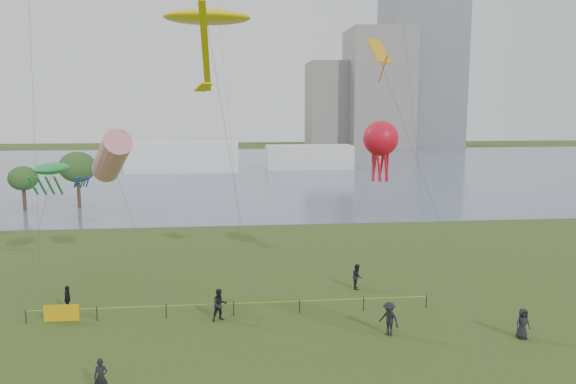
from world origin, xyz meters
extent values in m
cube|color=slate|center=(0.00, 100.00, 0.02)|extent=(400.00, 120.00, 0.08)
cube|color=gray|center=(46.00, 162.00, 19.00)|extent=(20.00, 20.00, 38.00)
cube|color=slate|center=(32.00, 168.00, 14.00)|extent=(16.00, 18.00, 28.00)
cube|color=white|center=(-12.00, 95.00, 3.00)|extent=(22.00, 8.00, 6.00)
cube|color=silver|center=(14.00, 98.00, 2.50)|extent=(18.00, 7.00, 5.00)
cylinder|color=#3A2B1A|center=(-21.91, 53.62, 1.60)|extent=(0.44, 0.44, 3.21)
ellipsoid|color=#325A23|center=(-21.91, 53.62, 5.20)|extent=(4.56, 4.56, 3.85)
cylinder|color=#3A2B1A|center=(-28.11, 52.35, 1.24)|extent=(0.44, 0.44, 2.48)
ellipsoid|color=#325A23|center=(-28.11, 52.35, 4.02)|extent=(3.52, 3.52, 2.97)
cylinder|color=black|center=(-14.91, 13.58, 0.42)|extent=(0.07, 0.07, 0.85)
cylinder|color=black|center=(-10.91, 13.58, 0.42)|extent=(0.07, 0.07, 0.85)
cylinder|color=black|center=(-6.91, 13.58, 0.42)|extent=(0.07, 0.07, 0.85)
cylinder|color=black|center=(-2.91, 13.58, 0.42)|extent=(0.07, 0.07, 0.85)
cylinder|color=black|center=(1.09, 13.58, 0.42)|extent=(0.07, 0.07, 0.85)
cylinder|color=black|center=(5.09, 13.58, 0.42)|extent=(0.07, 0.07, 0.85)
cylinder|color=black|center=(9.09, 13.58, 0.42)|extent=(0.07, 0.07, 0.85)
cylinder|color=yellow|center=(-2.91, 13.58, 0.75)|extent=(24.00, 0.03, 0.03)
cube|color=#DBA30B|center=(-12.91, 13.58, 0.55)|extent=(2.00, 0.04, 1.00)
imported|color=black|center=(-3.72, 12.82, 0.95)|extent=(1.12, 1.00, 1.91)
imported|color=black|center=(5.53, 9.64, 0.94)|extent=(1.30, 1.39, 1.88)
imported|color=black|center=(-12.99, 15.21, 0.83)|extent=(0.53, 1.02, 1.67)
imported|color=black|center=(12.59, 8.42, 0.84)|extent=(0.89, 0.64, 1.69)
imported|color=black|center=(-8.74, 4.60, 0.82)|extent=(0.60, 0.40, 1.63)
imported|color=black|center=(5.68, 17.84, 0.87)|extent=(0.79, 0.94, 1.73)
cylinder|color=#3F3F42|center=(-2.89, 14.20, 8.93)|extent=(2.73, 4.85, 17.87)
ellipsoid|color=yellow|center=(-4.24, 16.61, 17.86)|extent=(5.32, 3.33, 0.83)
cube|color=yellow|center=(-4.24, 12.41, 15.46)|extent=(0.36, 6.98, 4.09)
cube|color=yellow|center=(-4.24, 8.61, 13.36)|extent=(0.95, 0.95, 0.42)
cylinder|color=#3F3F42|center=(-9.29, 18.47, 4.55)|extent=(3.70, 4.83, 9.11)
cylinder|color=red|center=(-11.12, 20.87, 9.09)|extent=(3.83, 5.24, 3.94)
cylinder|color=#1939B3|center=(-12.52, 19.67, 7.49)|extent=(0.60, 1.13, 0.88)
cylinder|color=#1939B3|center=(-12.80, 20.05, 7.49)|extent=(0.60, 1.13, 0.88)
cylinder|color=#1939B3|center=(-13.25, 19.91, 7.49)|extent=(0.60, 1.13, 0.88)
cylinder|color=#1939B3|center=(-13.25, 19.44, 7.49)|extent=(0.60, 1.13, 0.88)
cylinder|color=#1939B3|center=(-12.80, 19.29, 7.49)|extent=(0.60, 1.13, 0.88)
cylinder|color=#3F3F42|center=(-15.39, 17.60, 4.11)|extent=(0.10, 8.28, 8.24)
ellipsoid|color=#198D3C|center=(-15.42, 21.73, 8.22)|extent=(2.24, 4.04, 0.78)
cylinder|color=#198D3C|center=(-16.22, 20.13, 7.22)|extent=(0.16, 1.79, 1.54)
cylinder|color=#198D3C|center=(-15.67, 20.13, 7.22)|extent=(0.16, 1.79, 1.54)
cylinder|color=#198D3C|center=(-15.12, 20.13, 7.22)|extent=(0.16, 1.79, 1.54)
cylinder|color=#198D3C|center=(-14.57, 20.13, 7.22)|extent=(0.16, 1.79, 1.54)
cylinder|color=#3F3F42|center=(4.62, 15.03, 5.20)|extent=(5.06, 5.82, 10.40)
sphere|color=red|center=(7.14, 17.92, 10.39)|extent=(2.38, 2.38, 2.38)
cylinder|color=red|center=(7.64, 17.92, 8.79)|extent=(0.18, 0.54, 2.60)
cylinder|color=red|center=(7.39, 18.35, 8.79)|extent=(0.49, 0.36, 2.61)
cylinder|color=red|center=(6.89, 18.35, 8.79)|extent=(0.49, 0.36, 2.61)
cylinder|color=red|center=(6.64, 17.92, 8.79)|extent=(0.18, 0.54, 2.60)
cylinder|color=red|center=(6.89, 17.49, 8.79)|extent=(0.49, 0.36, 2.61)
cylinder|color=red|center=(7.39, 17.49, 8.79)|extent=(0.49, 0.36, 2.61)
cylinder|color=#3F3F42|center=(5.91, 4.01, 7.70)|extent=(1.84, 14.06, 15.42)
cube|color=orange|center=(5.00, 11.03, 15.40)|extent=(1.62, 1.62, 1.32)
cylinder|color=orange|center=(5.00, 10.13, 14.40)|extent=(0.08, 1.58, 1.35)
camera|label=1|loc=(-3.15, -18.99, 12.25)|focal=35.00mm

